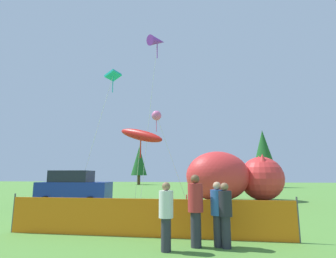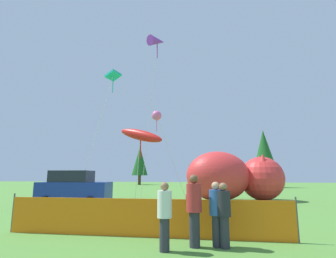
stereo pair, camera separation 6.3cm
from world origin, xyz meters
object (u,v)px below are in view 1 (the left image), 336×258
Objects in this scene: kite_teal_diamond at (112,78)px; kite_purple_delta at (157,42)px; parked_car at (74,188)px; spectator_in_white_shirt at (225,212)px; kite_red_lizard at (141,135)px; spectator_in_grey_shirt at (218,211)px; folding_chair at (184,202)px; inflatable_cat at (232,178)px; spectator_in_yellow_shirt at (166,213)px; kite_pink_octopus at (157,116)px; spectator_in_blue_shirt at (196,207)px.

kite_purple_delta is (3.34, -0.15, 2.44)m from kite_teal_diamond.
parked_car is 2.70× the size of spectator_in_white_shirt.
spectator_in_grey_shirt is at bearing -59.82° from kite_red_lizard.
spectator_in_white_shirt is at bearing -48.02° from parked_car.
kite_red_lizard is at bearing -41.99° from kite_teal_diamond.
folding_chair is 0.55× the size of spectator_in_white_shirt.
inflatable_cat reaches higher than folding_chair.
folding_chair is at bearing 106.70° from spectator_in_white_shirt.
folding_chair is 0.12× the size of inflatable_cat.
parked_car is at bearing 130.45° from spectator_in_yellow_shirt.
kite_pink_octopus is (-0.58, 2.68, -4.83)m from kite_purple_delta.
parked_car is 2.39× the size of spectator_in_blue_shirt.
kite_purple_delta is (-5.06, -2.99, 9.63)m from inflatable_cat.
parked_car is 10.95m from inflatable_cat.
spectator_in_yellow_shirt reaches higher than spectator_in_white_shirt.
inflatable_cat is at bearing 85.15° from spectator_in_white_shirt.
kite_purple_delta is (4.76, 1.82, 10.24)m from parked_car.
inflatable_cat is 1.56× the size of kite_red_lizard.
spectator_in_yellow_shirt reaches higher than folding_chair.
inflatable_cat is 8.12m from kite_red_lizard.
kite_teal_diamond is 1.92× the size of kite_red_lizard.
kite_teal_diamond is (1.41, 1.96, 7.79)m from parked_car.
kite_pink_octopus reaches higher than spectator_in_yellow_shirt.
kite_purple_delta reaches higher than folding_chair.
kite_pink_octopus is (-2.85, 6.76, 5.89)m from folding_chair.
parked_car is 11.43m from kite_purple_delta.
spectator_in_white_shirt is at bearing -53.60° from kite_teal_diamond.
kite_purple_delta reaches higher than kite_teal_diamond.
kite_red_lizard is at bearing -39.38° from folding_chair.
kite_pink_octopus is at bearing 109.45° from spectator_in_grey_shirt.
spectator_in_blue_shirt reaches higher than folding_chair.
spectator_in_blue_shirt is at bearing -165.60° from spectator_in_grey_shirt.
inflatable_cat is at bearing 3.07° from kite_pink_octopus.
spectator_in_blue_shirt is at bearing 90.42° from folding_chair.
spectator_in_white_shirt is 0.24× the size of kite_pink_octopus.
spectator_in_grey_shirt is at bearing 14.40° from spectator_in_blue_shirt.
kite_purple_delta is at bearing 15.26° from parked_car.
spectator_in_yellow_shirt is at bearing -143.77° from spectator_in_blue_shirt.
spectator_in_grey_shirt is 0.14× the size of kite_purple_delta.
kite_pink_octopus is (4.17, 4.50, 5.41)m from parked_car.
spectator_in_yellow_shirt is at bearing -76.65° from kite_pink_octopus.
inflatable_cat is at bearing 20.41° from parked_car.
inflatable_cat is 0.64× the size of kite_purple_delta.
spectator_in_yellow_shirt is 14.48m from kite_pink_octopus.
folding_chair is 4.70m from kite_red_lizard.
kite_purple_delta is (-3.78, 9.67, 10.37)m from spectator_in_grey_shirt.
spectator_in_yellow_shirt reaches higher than spectator_in_grey_shirt.
inflatable_cat reaches higher than spectator_in_yellow_shirt.
parked_car reaches higher than spectator_in_yellow_shirt.
kite_purple_delta is at bearing 112.13° from spectator_in_white_shirt.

